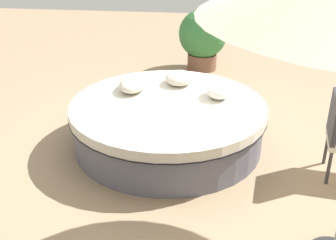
% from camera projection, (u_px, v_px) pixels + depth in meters
% --- Properties ---
extents(ground_plane, '(16.00, 16.00, 0.00)m').
position_uv_depth(ground_plane, '(168.00, 144.00, 5.63)').
color(ground_plane, '#9E8466').
extents(round_bed, '(2.49, 2.49, 0.59)m').
position_uv_depth(round_bed, '(168.00, 124.00, 5.50)').
color(round_bed, '#595966').
rests_on(round_bed, ground_plane).
extents(throw_pillow_0, '(0.44, 0.32, 0.20)m').
position_uv_depth(throw_pillow_0, '(219.00, 90.00, 5.51)').
color(throw_pillow_0, white).
rests_on(throw_pillow_0, round_bed).
extents(throw_pillow_1, '(0.45, 0.38, 0.18)m').
position_uv_depth(throw_pillow_1, '(179.00, 78.00, 5.93)').
color(throw_pillow_1, beige).
rests_on(throw_pillow_1, round_bed).
extents(throw_pillow_2, '(0.56, 0.36, 0.18)m').
position_uv_depth(throw_pillow_2, '(133.00, 84.00, 5.73)').
color(throw_pillow_2, beige).
rests_on(throw_pillow_2, round_bed).
extents(planter, '(0.91, 0.91, 1.15)m').
position_uv_depth(planter, '(203.00, 37.00, 8.03)').
color(planter, brown).
rests_on(planter, ground_plane).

